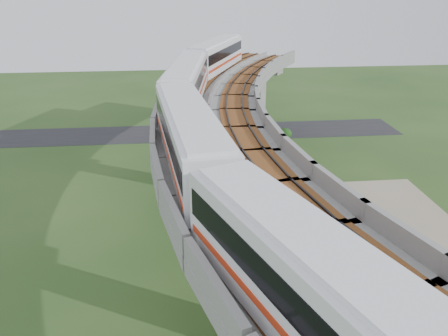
{
  "coord_description": "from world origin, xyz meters",
  "views": [
    {
      "loc": [
        -2.16,
        -31.68,
        20.8
      ],
      "look_at": [
        0.89,
        -0.99,
        7.5
      ],
      "focal_mm": 35.0,
      "sensor_mm": 36.0,
      "label": 1
    }
  ],
  "objects_px": {
    "car_white": "(447,325)",
    "car_red": "(419,288)",
    "car_dark": "(346,237)",
    "metro_train": "(216,105)"
  },
  "relations": [
    {
      "from": "car_dark",
      "to": "metro_train",
      "type": "bearing_deg",
      "value": 63.04
    },
    {
      "from": "car_white",
      "to": "car_red",
      "type": "distance_m",
      "value": 3.66
    },
    {
      "from": "car_red",
      "to": "car_dark",
      "type": "height_order",
      "value": "car_dark"
    },
    {
      "from": "metro_train",
      "to": "car_dark",
      "type": "distance_m",
      "value": 16.0
    },
    {
      "from": "car_white",
      "to": "car_red",
      "type": "xyz_separation_m",
      "value": [
        0.13,
        3.65,
        -0.06
      ]
    },
    {
      "from": "metro_train",
      "to": "car_red",
      "type": "bearing_deg",
      "value": -29.39
    },
    {
      "from": "car_white",
      "to": "car_dark",
      "type": "relative_size",
      "value": 0.91
    },
    {
      "from": "car_red",
      "to": "metro_train",
      "type": "bearing_deg",
      "value": -177.69
    },
    {
      "from": "metro_train",
      "to": "car_dark",
      "type": "bearing_deg",
      "value": -4.29
    },
    {
      "from": "metro_train",
      "to": "car_red",
      "type": "height_order",
      "value": "metro_train"
    }
  ]
}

